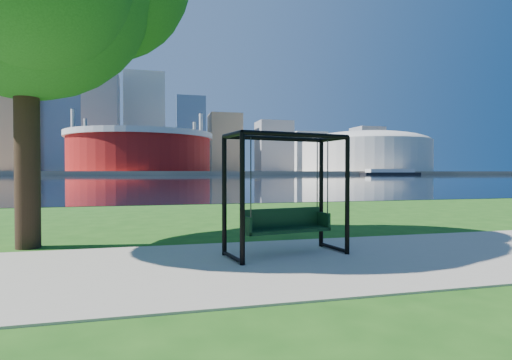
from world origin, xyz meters
name	(u,v)px	position (x,y,z in m)	size (l,w,h in m)	color
ground	(255,258)	(0.00, 0.00, 0.00)	(900.00, 900.00, 0.00)	#1E5114
path	(262,264)	(0.00, -0.50, 0.01)	(120.00, 4.00, 0.03)	#9E937F
river	(162,178)	(0.00, 102.00, 0.01)	(900.00, 180.00, 0.02)	black
far_bank	(158,173)	(0.00, 306.00, 1.00)	(900.00, 228.00, 2.00)	#937F60
stadium	(141,150)	(-10.00, 235.00, 14.23)	(83.00, 83.00, 32.00)	maroon
arena	(365,151)	(135.00, 235.00, 15.87)	(84.00, 84.00, 26.56)	beige
skyline	(152,129)	(-4.27, 319.39, 35.89)	(392.00, 66.00, 96.50)	gray
swing	(285,197)	(0.60, 0.07, 1.07)	(2.29, 1.31, 2.21)	black
barge	(390,172)	(123.17, 187.39, 1.47)	(32.83, 10.54, 3.24)	black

